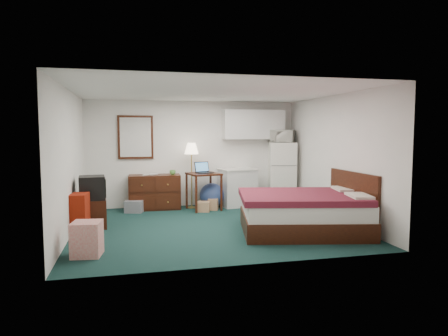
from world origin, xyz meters
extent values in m
cube|color=black|center=(0.00, 0.00, 0.00)|extent=(5.00, 4.50, 0.01)
cube|color=white|center=(0.00, 0.00, 2.50)|extent=(5.00, 4.50, 0.01)
cube|color=white|center=(0.00, 2.25, 1.25)|extent=(5.00, 0.01, 2.50)
cube|color=white|center=(0.00, -2.25, 1.25)|extent=(5.00, 0.01, 2.50)
cube|color=white|center=(-2.50, 0.00, 1.25)|extent=(0.01, 4.50, 2.50)
cube|color=white|center=(2.50, 0.00, 1.25)|extent=(0.01, 4.50, 2.50)
sphere|color=#304786|center=(0.37, 1.87, 0.29)|extent=(0.59, 0.59, 0.58)
imported|color=silver|center=(2.13, 1.89, 1.71)|extent=(0.63, 0.56, 0.38)
imported|color=#886853|center=(-1.20, 1.99, 0.89)|extent=(0.15, 0.05, 0.20)
imported|color=#886853|center=(-1.05, 2.02, 0.91)|extent=(0.18, 0.03, 0.25)
imported|color=#539740|center=(-0.54, 1.89, 0.86)|extent=(0.15, 0.13, 0.14)
camera|label=1|loc=(-1.49, -7.23, 1.76)|focal=32.00mm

